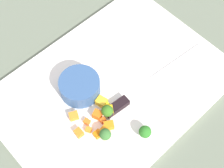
% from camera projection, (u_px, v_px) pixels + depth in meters
% --- Properties ---
extents(ground_plane, '(4.00, 4.00, 0.00)m').
position_uv_depth(ground_plane, '(112.00, 89.00, 0.77)').
color(ground_plane, '#636C5A').
extents(cutting_board, '(0.52, 0.37, 0.01)m').
position_uv_depth(cutting_board, '(112.00, 87.00, 0.76)').
color(cutting_board, white).
rests_on(cutting_board, ground_plane).
extents(prep_bowl, '(0.09, 0.09, 0.04)m').
position_uv_depth(prep_bowl, '(80.00, 86.00, 0.73)').
color(prep_bowl, '#325384').
rests_on(prep_bowl, cutting_board).
extents(chef_knife, '(0.29, 0.05, 0.02)m').
position_uv_depth(chef_knife, '(143.00, 89.00, 0.75)').
color(chef_knife, silver).
rests_on(chef_knife, cutting_board).
extents(carrot_dice_0, '(0.01, 0.02, 0.01)m').
position_uv_depth(carrot_dice_0, '(89.00, 130.00, 0.70)').
color(carrot_dice_0, orange).
rests_on(carrot_dice_0, cutting_board).
extents(carrot_dice_1, '(0.02, 0.02, 0.02)m').
position_uv_depth(carrot_dice_1, '(97.00, 115.00, 0.71)').
color(carrot_dice_1, orange).
rests_on(carrot_dice_1, cutting_board).
extents(carrot_dice_2, '(0.02, 0.01, 0.01)m').
position_uv_depth(carrot_dice_2, '(98.00, 134.00, 0.69)').
color(carrot_dice_2, orange).
rests_on(carrot_dice_2, cutting_board).
extents(carrot_dice_3, '(0.01, 0.01, 0.01)m').
position_uv_depth(carrot_dice_3, '(103.00, 120.00, 0.71)').
color(carrot_dice_3, orange).
rests_on(carrot_dice_3, cutting_board).
extents(carrot_dice_4, '(0.02, 0.02, 0.02)m').
position_uv_depth(carrot_dice_4, '(104.00, 131.00, 0.69)').
color(carrot_dice_4, orange).
rests_on(carrot_dice_4, cutting_board).
extents(carrot_dice_5, '(0.02, 0.02, 0.01)m').
position_uv_depth(carrot_dice_5, '(75.00, 117.00, 0.71)').
color(carrot_dice_5, orange).
rests_on(carrot_dice_5, cutting_board).
extents(carrot_dice_6, '(0.02, 0.02, 0.01)m').
position_uv_depth(carrot_dice_6, '(79.00, 133.00, 0.69)').
color(carrot_dice_6, orange).
rests_on(carrot_dice_6, cutting_board).
extents(carrot_dice_7, '(0.03, 0.02, 0.02)m').
position_uv_depth(carrot_dice_7, '(109.00, 125.00, 0.70)').
color(carrot_dice_7, orange).
rests_on(carrot_dice_7, cutting_board).
extents(carrot_dice_8, '(0.01, 0.02, 0.01)m').
position_uv_depth(carrot_dice_8, '(87.00, 122.00, 0.71)').
color(carrot_dice_8, orange).
rests_on(carrot_dice_8, cutting_board).
extents(carrot_dice_9, '(0.01, 0.01, 0.01)m').
position_uv_depth(carrot_dice_9, '(103.00, 105.00, 0.73)').
color(carrot_dice_9, orange).
rests_on(carrot_dice_9, cutting_board).
extents(pepper_dice_0, '(0.02, 0.03, 0.02)m').
position_uv_depth(pepper_dice_0, '(101.00, 102.00, 0.73)').
color(pepper_dice_0, yellow).
rests_on(pepper_dice_0, cutting_board).
extents(pepper_dice_1, '(0.02, 0.03, 0.02)m').
position_uv_depth(pepper_dice_1, '(109.00, 111.00, 0.72)').
color(pepper_dice_1, yellow).
rests_on(pepper_dice_1, cutting_board).
extents(pepper_dice_2, '(0.01, 0.01, 0.01)m').
position_uv_depth(pepper_dice_2, '(107.00, 106.00, 0.73)').
color(pepper_dice_2, yellow).
rests_on(pepper_dice_2, cutting_board).
extents(broccoli_floret_0, '(0.03, 0.03, 0.04)m').
position_uv_depth(broccoli_floret_0, '(107.00, 111.00, 0.70)').
color(broccoli_floret_0, '#94BF69').
rests_on(broccoli_floret_0, cutting_board).
extents(broccoli_floret_1, '(0.02, 0.02, 0.03)m').
position_uv_depth(broccoli_floret_1, '(105.00, 134.00, 0.68)').
color(broccoli_floret_1, '#80B96B').
rests_on(broccoli_floret_1, cutting_board).
extents(broccoli_floret_2, '(0.03, 0.03, 0.03)m').
position_uv_depth(broccoli_floret_2, '(145.00, 132.00, 0.68)').
color(broccoli_floret_2, '#8BAD55').
rests_on(broccoli_floret_2, cutting_board).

